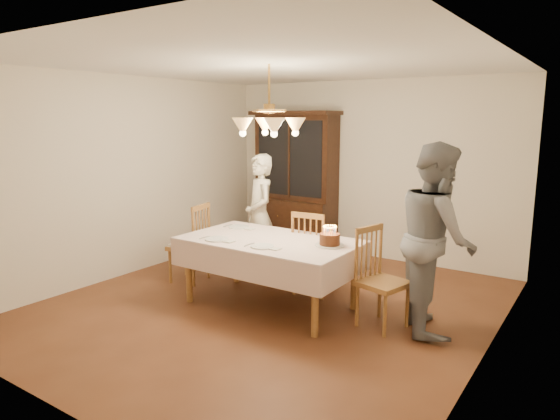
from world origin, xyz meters
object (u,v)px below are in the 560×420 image
Objects in this scene: dining_table at (270,246)px; china_hutch at (295,184)px; chair_far_side at (314,257)px; elderly_woman at (260,216)px; birthday_cake at (330,240)px.

china_hutch is (-1.10, 2.25, 0.36)m from dining_table.
chair_far_side is (1.30, -1.64, -0.60)m from china_hutch.
chair_far_side is 1.02m from elderly_woman.
china_hutch reaches higher than birthday_cake.
china_hutch is at bearing 128.37° from chair_far_side.
elderly_woman is at bearing 167.93° from chair_far_side.
dining_table is 1.18× the size of elderly_woman.
dining_table is 0.88× the size of china_hutch.
chair_far_side reaches higher than dining_table.
birthday_cake is (1.78, -2.15, -0.22)m from china_hutch.
elderly_woman is at bearing 131.96° from dining_table.
china_hutch reaches higher than elderly_woman.
birthday_cake reaches higher than dining_table.
china_hutch is 2.80m from birthday_cake.
elderly_woman is 5.35× the size of birthday_cake.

